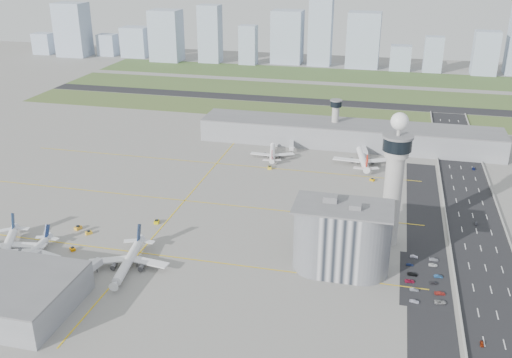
% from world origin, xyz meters
% --- Properties ---
extents(ground, '(1000.00, 1000.00, 0.00)m').
position_xyz_m(ground, '(0.00, 0.00, 0.00)').
color(ground, gray).
extents(grass_strip_0, '(480.00, 50.00, 0.08)m').
position_xyz_m(grass_strip_0, '(-20.00, 225.00, 0.04)').
color(grass_strip_0, '#4C622E').
rests_on(grass_strip_0, ground).
extents(grass_strip_1, '(480.00, 60.00, 0.08)m').
position_xyz_m(grass_strip_1, '(-20.00, 300.00, 0.04)').
color(grass_strip_1, '#3F5227').
rests_on(grass_strip_1, ground).
extents(grass_strip_2, '(480.00, 70.00, 0.08)m').
position_xyz_m(grass_strip_2, '(-20.00, 380.00, 0.04)').
color(grass_strip_2, '#3C5427').
rests_on(grass_strip_2, ground).
extents(runway, '(480.00, 22.00, 0.10)m').
position_xyz_m(runway, '(-20.00, 262.00, 0.06)').
color(runway, black).
rests_on(runway, ground).
extents(highway, '(28.00, 500.00, 0.10)m').
position_xyz_m(highway, '(115.00, 0.00, 0.05)').
color(highway, black).
rests_on(highway, ground).
extents(barrier_left, '(0.60, 500.00, 1.20)m').
position_xyz_m(barrier_left, '(101.00, 0.00, 0.60)').
color(barrier_left, '#9E9E99').
rests_on(barrier_left, ground).
extents(landside_road, '(18.00, 260.00, 0.08)m').
position_xyz_m(landside_road, '(90.00, -10.00, 0.04)').
color(landside_road, black).
rests_on(landside_road, ground).
extents(parking_lot, '(20.00, 44.00, 0.10)m').
position_xyz_m(parking_lot, '(88.00, -22.00, 0.05)').
color(parking_lot, black).
rests_on(parking_lot, ground).
extents(taxiway_line_h_0, '(260.00, 0.60, 0.01)m').
position_xyz_m(taxiway_line_h_0, '(-40.00, -30.00, 0.01)').
color(taxiway_line_h_0, yellow).
rests_on(taxiway_line_h_0, ground).
extents(taxiway_line_h_1, '(260.00, 0.60, 0.01)m').
position_xyz_m(taxiway_line_h_1, '(-40.00, 30.00, 0.01)').
color(taxiway_line_h_1, yellow).
rests_on(taxiway_line_h_1, ground).
extents(taxiway_line_h_2, '(260.00, 0.60, 0.01)m').
position_xyz_m(taxiway_line_h_2, '(-40.00, 90.00, 0.01)').
color(taxiway_line_h_2, yellow).
rests_on(taxiway_line_h_2, ground).
extents(taxiway_line_v, '(0.60, 260.00, 0.01)m').
position_xyz_m(taxiway_line_v, '(-40.00, 30.00, 0.01)').
color(taxiway_line_v, yellow).
rests_on(taxiway_line_v, ground).
extents(control_tower, '(14.00, 14.00, 64.50)m').
position_xyz_m(control_tower, '(72.00, 8.00, 35.04)').
color(control_tower, '#ADAAA5').
rests_on(control_tower, ground).
extents(secondary_tower, '(8.60, 8.60, 31.90)m').
position_xyz_m(secondary_tower, '(30.00, 150.00, 18.80)').
color(secondary_tower, '#ADAAA5').
rests_on(secondary_tower, ground).
extents(admin_building, '(42.00, 24.00, 33.50)m').
position_xyz_m(admin_building, '(51.99, -22.00, 15.30)').
color(admin_building, '#B2B2B7').
rests_on(admin_building, ground).
extents(terminal_pier, '(210.00, 32.00, 15.80)m').
position_xyz_m(terminal_pier, '(40.00, 148.00, 7.90)').
color(terminal_pier, gray).
rests_on(terminal_pier, ground).
extents(airplane_near_a, '(49.67, 52.82, 11.73)m').
position_xyz_m(airplane_near_a, '(-99.15, -45.39, 5.87)').
color(airplane_near_a, white).
rests_on(airplane_near_a, ground).
extents(airplane_near_b, '(30.32, 35.28, 9.60)m').
position_xyz_m(airplane_near_b, '(-85.94, -46.56, 4.80)').
color(airplane_near_b, white).
rests_on(airplane_near_b, ground).
extents(airplane_near_c, '(42.58, 48.00, 12.05)m').
position_xyz_m(airplane_near_c, '(-38.89, -44.16, 6.02)').
color(airplane_near_c, white).
rests_on(airplane_near_c, ground).
extents(airplane_far_a, '(35.94, 40.09, 9.80)m').
position_xyz_m(airplane_far_a, '(-7.20, 111.18, 4.90)').
color(airplane_far_a, white).
rests_on(airplane_far_a, ground).
extents(airplane_far_b, '(46.44, 51.96, 12.80)m').
position_xyz_m(airplane_far_b, '(52.63, 112.99, 6.40)').
color(airplane_far_b, white).
rests_on(airplane_far_b, ground).
extents(jet_bridge_near_1, '(5.39, 14.31, 5.70)m').
position_xyz_m(jet_bridge_near_1, '(-83.00, -61.00, 2.85)').
color(jet_bridge_near_1, silver).
rests_on(jet_bridge_near_1, ground).
extents(jet_bridge_near_2, '(5.39, 14.31, 5.70)m').
position_xyz_m(jet_bridge_near_2, '(-53.00, -61.00, 2.85)').
color(jet_bridge_near_2, silver).
rests_on(jet_bridge_near_2, ground).
extents(jet_bridge_far_0, '(5.39, 14.31, 5.70)m').
position_xyz_m(jet_bridge_far_0, '(2.00, 132.00, 2.85)').
color(jet_bridge_far_0, silver).
rests_on(jet_bridge_far_0, ground).
extents(jet_bridge_far_1, '(5.39, 14.31, 5.70)m').
position_xyz_m(jet_bridge_far_1, '(52.00, 132.00, 2.85)').
color(jet_bridge_far_1, silver).
rests_on(jet_bridge_far_1, ground).
extents(tug_0, '(3.51, 4.10, 2.01)m').
position_xyz_m(tug_0, '(-80.03, -15.36, 1.00)').
color(tug_0, gold).
rests_on(tug_0, ground).
extents(tug_1, '(3.74, 3.78, 1.83)m').
position_xyz_m(tug_1, '(-72.24, -18.80, 0.92)').
color(tug_1, gold).
rests_on(tug_1, ground).
extents(tug_2, '(3.59, 3.47, 1.73)m').
position_xyz_m(tug_2, '(-71.51, -35.32, 0.86)').
color(tug_2, '#D37B03').
rests_on(tug_2, ground).
extents(tug_3, '(2.81, 3.64, 1.92)m').
position_xyz_m(tug_3, '(-44.23, 0.34, 0.96)').
color(tug_3, '#CCB509').
rests_on(tug_3, ground).
extents(tug_4, '(3.05, 3.93, 2.06)m').
position_xyz_m(tug_4, '(-4.19, 88.90, 1.03)').
color(tug_4, yellow).
rests_on(tug_4, ground).
extents(tug_5, '(3.31, 3.02, 1.59)m').
position_xyz_m(tug_5, '(60.69, 84.21, 0.79)').
color(tug_5, '#D29502').
rests_on(tug_5, ground).
extents(car_lot_0, '(3.97, 1.87, 1.31)m').
position_xyz_m(car_lot_0, '(83.78, -40.76, 0.66)').
color(car_lot_0, silver).
rests_on(car_lot_0, ground).
extents(car_lot_1, '(3.68, 1.51, 1.19)m').
position_xyz_m(car_lot_1, '(83.87, -32.18, 0.59)').
color(car_lot_1, slate).
rests_on(car_lot_1, ground).
extents(car_lot_2, '(4.33, 2.40, 1.15)m').
position_xyz_m(car_lot_2, '(82.10, -25.94, 0.57)').
color(car_lot_2, '#B5183F').
rests_on(car_lot_2, ground).
extents(car_lot_3, '(4.35, 1.77, 1.26)m').
position_xyz_m(car_lot_3, '(83.24, -20.12, 0.63)').
color(car_lot_3, black).
rests_on(car_lot_3, ground).
extents(car_lot_4, '(3.26, 1.47, 1.09)m').
position_xyz_m(car_lot_4, '(82.22, -11.98, 0.54)').
color(car_lot_4, navy).
rests_on(car_lot_4, ground).
extents(car_lot_5, '(3.61, 1.60, 1.15)m').
position_xyz_m(car_lot_5, '(84.14, -4.36, 0.58)').
color(car_lot_5, white).
rests_on(car_lot_5, ground).
extents(car_lot_6, '(4.90, 2.64, 1.31)m').
position_xyz_m(car_lot_6, '(93.93, -38.95, 0.65)').
color(car_lot_6, '#959595').
rests_on(car_lot_6, ground).
extents(car_lot_7, '(4.68, 2.52, 1.29)m').
position_xyz_m(car_lot_7, '(94.08, -32.46, 0.64)').
color(car_lot_7, '#B22E27').
rests_on(car_lot_7, ground).
extents(car_lot_8, '(3.40, 1.47, 1.14)m').
position_xyz_m(car_lot_8, '(92.01, -24.98, 0.57)').
color(car_lot_8, '#2C2B2F').
rests_on(car_lot_8, ground).
extents(car_lot_9, '(3.86, 1.78, 1.23)m').
position_xyz_m(car_lot_9, '(94.11, -19.19, 0.61)').
color(car_lot_9, navy).
rests_on(car_lot_9, ground).
extents(car_lot_10, '(3.96, 1.84, 1.10)m').
position_xyz_m(car_lot_10, '(92.33, -9.86, 0.55)').
color(car_lot_10, white).
rests_on(car_lot_10, ground).
extents(car_lot_11, '(4.39, 2.13, 1.23)m').
position_xyz_m(car_lot_11, '(92.84, -4.92, 0.62)').
color(car_lot_11, '#A5A6B2').
rests_on(car_lot_11, ground).
extents(car_hw_0, '(1.63, 3.37, 1.11)m').
position_xyz_m(car_hw_0, '(107.05, -62.04, 0.55)').
color(car_hw_0, maroon).
rests_on(car_hw_0, ground).
extents(car_hw_1, '(1.45, 3.63, 1.17)m').
position_xyz_m(car_hw_1, '(115.43, 37.57, 0.59)').
color(car_hw_1, '#28292E').
rests_on(car_hw_1, ground).
extents(car_hw_2, '(1.91, 4.02, 1.11)m').
position_xyz_m(car_hw_2, '(122.54, 118.46, 0.55)').
color(car_hw_2, navy).
rests_on(car_hw_2, ground).
extents(car_hw_4, '(1.67, 3.53, 1.17)m').
position_xyz_m(car_hw_4, '(107.73, 179.11, 0.58)').
color(car_hw_4, gray).
rests_on(car_hw_4, ground).
extents(skyline_bldg_0, '(24.05, 19.24, 26.50)m').
position_xyz_m(skyline_bldg_0, '(-377.77, 421.70, 13.25)').
color(skyline_bldg_0, '#9EADC1').
rests_on(skyline_bldg_0, ground).
extents(skyline_bldg_1, '(37.63, 30.10, 65.60)m').
position_xyz_m(skyline_bldg_1, '(-331.22, 417.61, 32.80)').
color(skyline_bldg_1, '#9EADC1').
rests_on(skyline_bldg_1, ground).
extents(skyline_bldg_2, '(22.81, 18.25, 26.79)m').
position_xyz_m(skyline_bldg_2, '(-291.25, 430.16, 13.39)').
color(skyline_bldg_2, '#9EADC1').
rests_on(skyline_bldg_2, ground).
extents(skyline_bldg_3, '(32.30, 25.84, 36.93)m').
position_xyz_m(skyline_bldg_3, '(-252.58, 431.35, 18.47)').
color(skyline_bldg_3, '#9EADC1').
rests_on(skyline_bldg_3, ground).
extents(skyline_bldg_4, '(35.81, 28.65, 60.36)m').
position_xyz_m(skyline_bldg_4, '(-204.47, 415.19, 30.18)').
color(skyline_bldg_4, '#9EADC1').
rests_on(skyline_bldg_4, ground).
extents(skyline_bldg_5, '(25.49, 20.39, 66.89)m').
position_xyz_m(skyline_bldg_5, '(-150.11, 419.66, 33.44)').
color(skyline_bldg_5, '#9EADC1').
rests_on(skyline_bldg_5, ground).
extents(skyline_bldg_6, '(20.04, 16.03, 45.20)m').
position_xyz_m(skyline_bldg_6, '(-102.68, 417.90, 22.60)').
color(skyline_bldg_6, '#9EADC1').
rests_on(skyline_bldg_6, ground).
extents(skyline_bldg_7, '(35.76, 28.61, 61.22)m').
position_xyz_m(skyline_bldg_7, '(-59.44, 436.89, 30.61)').
color(skyline_bldg_7, '#9EADC1').
rests_on(skyline_bldg_7, ground).
extents(skyline_bldg_8, '(26.33, 21.06, 83.39)m').
position_xyz_m(skyline_bldg_8, '(-19.42, 431.56, 41.69)').
color(skyline_bldg_8, '#9EADC1').
rests_on(skyline_bldg_8, ground).
extents(skyline_bldg_9, '(36.96, 29.57, 62.11)m').
position_xyz_m(skyline_bldg_9, '(30.27, 432.32, 31.06)').
color(skyline_bldg_9, '#9EADC1').
rests_on(skyline_bldg_9, ground).
extents(skyline_bldg_10, '(23.01, 18.41, 27.75)m').
position_xyz_m(skyline_bldg_10, '(73.27, 423.68, 13.87)').
color(skyline_bldg_10, '#9EADC1').
rests_on(skyline_bldg_10, ground).
extents(skyline_bldg_11, '(20.22, 16.18, 38.97)m').
position_xyz_m(skyline_bldg_11, '(108.28, 423.34, 19.48)').
color(skyline_bldg_11, '#9EADC1').
rests_on(skyline_bldg_11, ground).
extents(skyline_bldg_12, '(26.14, 20.92, 46.89)m').
position_xyz_m(skyline_bldg_12, '(162.17, 421.29, 23.44)').
color(skyline_bldg_12, '#9EADC1').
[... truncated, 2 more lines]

